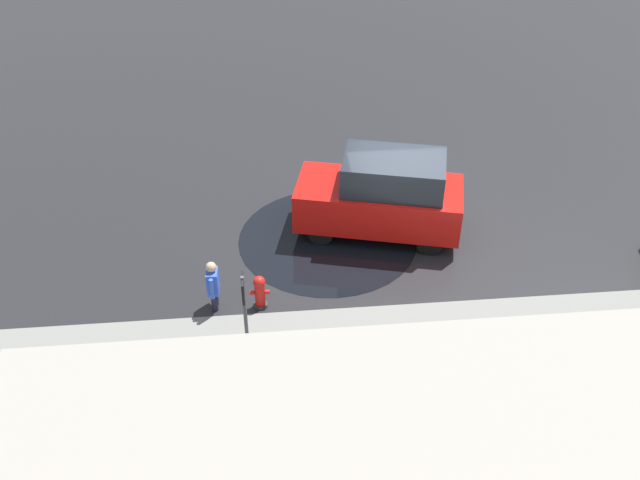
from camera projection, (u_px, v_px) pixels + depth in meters
ground_plane at (402, 233)px, 17.42m from camera, size 60.00×60.00×0.00m
kerb_strip at (441, 358)px, 14.07m from camera, size 24.00×3.20×0.04m
moving_hatchback at (383, 196)px, 16.89m from camera, size 4.20×2.60×2.06m
fire_hydrant at (260, 292)px, 15.08m from camera, size 0.42×0.31×0.80m
pedestrian at (213, 283)px, 14.87m from camera, size 0.26×0.57×1.22m
metal_railing at (592, 379)px, 12.71m from camera, size 9.15×0.04×1.05m
sign_post at (245, 312)px, 12.86m from camera, size 0.07×0.44×2.40m
puddle_patch at (327, 239)px, 17.22m from camera, size 4.31×4.31×0.01m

